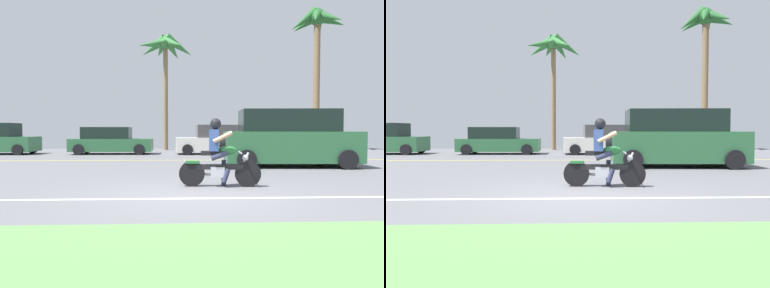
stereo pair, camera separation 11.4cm
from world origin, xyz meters
The scene contains 9 objects.
ground centered at (0.00, 3.00, -0.02)m, with size 56.00×30.00×0.04m, color slate.
lane_line_near centered at (0.00, -0.25, 0.00)m, with size 50.40×0.12×0.01m, color silver.
lane_line_far centered at (0.00, 8.20, 0.00)m, with size 50.40×0.12×0.01m, color yellow.
motorcyclist centered at (0.52, 1.12, 0.65)m, with size 1.83×0.60×1.53m.
suv_nearby centered at (3.52, 5.48, 0.96)m, with size 4.81×2.41×1.99m.
parked_car_1 centered at (-3.97, 12.36, 0.68)m, with size 4.35×1.86×1.45m.
parked_car_2 centered at (1.67, 12.12, 0.73)m, with size 4.09×1.88×1.57m.
palm_tree_0 centered at (-1.14, 16.43, 6.52)m, with size 3.86×3.95×7.61m.
palm_tree_1 centered at (8.47, 15.28, 7.56)m, with size 3.75×3.64×9.05m.
Camera 1 is at (-0.44, -6.67, 1.25)m, focal length 32.78 mm.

